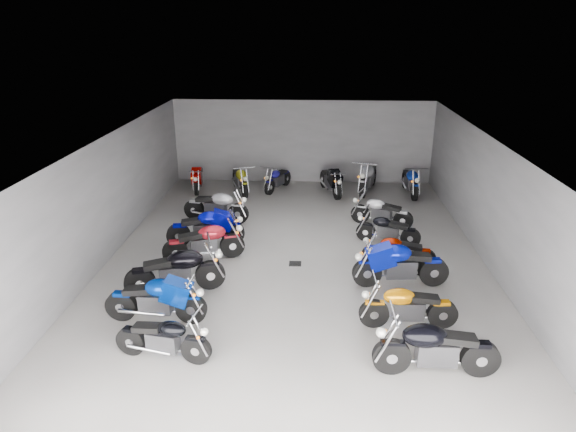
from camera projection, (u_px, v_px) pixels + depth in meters
The scene contains 24 objects.
ground at pixel (296, 256), 13.97m from camera, with size 14.00×14.00×0.00m, color gray.
wall_back at pixel (303, 142), 19.94m from camera, with size 10.00×0.10×3.20m, color slate.
wall_left at pixel (109, 197), 13.65m from camera, with size 0.10×14.00×3.20m, color slate.
wall_right at pixel (491, 204), 13.16m from camera, with size 0.10×14.00×3.20m, color slate.
ceiling at pixel (297, 139), 12.83m from camera, with size 10.00×14.00×0.04m, color black.
drain_grate at pixel (295, 264), 13.50m from camera, with size 0.32×0.32×0.01m, color black.
motorcycle_left_a at pixel (164, 338), 9.55m from camera, with size 1.89×0.49×0.84m.
motorcycle_left_b at pixel (157, 299), 10.74m from camera, with size 2.18×0.44×0.96m.
motorcycle_left_c at pixel (176, 271), 11.90m from camera, with size 2.27×0.82×1.02m.
motorcycle_left_d at pixel (205, 242), 13.54m from camera, with size 2.11×0.85×0.96m.
motorcycle_left_e at pixel (207, 228), 14.47m from camera, with size 2.19×0.57×0.97m.
motorcycle_left_f at pixel (217, 206), 16.21m from camera, with size 2.14×0.61×0.95m.
motorcycle_right_a at pixel (435, 348), 9.10m from camera, with size 2.27×0.44×1.00m.
motorcycle_right_b at pixel (407, 306), 10.55m from camera, with size 2.04×0.41×0.90m.
motorcycle_right_c at pixel (400, 265), 12.20m from camera, with size 2.32×0.50×1.02m.
motorcycle_right_d at pixel (398, 252), 13.12m from camera, with size 1.91×0.45×0.84m.
motorcycle_right_e at pixel (387, 229), 14.58m from camera, with size 1.79×0.68×0.81m.
motorcycle_right_f at pixel (381, 212), 15.86m from camera, with size 1.87×0.83×0.86m.
motorcycle_back_a at pixel (198, 178), 19.30m from camera, with size 0.45×1.99×0.88m.
motorcycle_back_b at pixel (240, 179), 19.00m from camera, with size 0.85×2.00×0.91m.
motorcycle_back_c at pixel (277, 179), 19.27m from camera, with size 0.89×1.76×0.83m.
motorcycle_back_d at pixel (331, 180), 18.86m from camera, with size 0.77×2.07×0.93m.
motorcycle_back_e at pixel (368, 177), 19.06m from camera, with size 0.85×2.30×1.04m.
motorcycle_back_f at pixel (411, 181), 18.79m from camera, with size 0.45×2.15×0.94m.
Camera 1 is at (0.44, -12.67, 5.97)m, focal length 32.00 mm.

